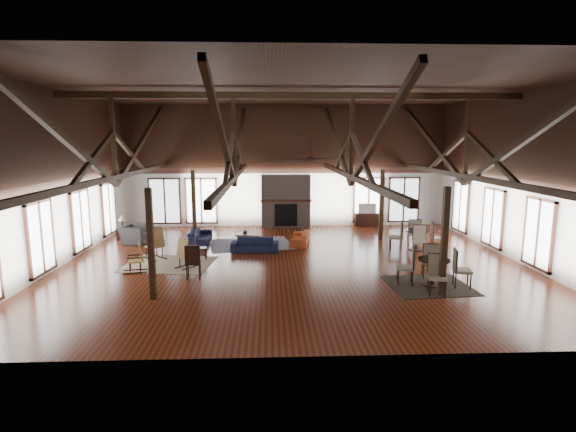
{
  "coord_description": "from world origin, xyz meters",
  "views": [
    {
      "loc": [
        -0.81,
        -15.38,
        4.29
      ],
      "look_at": [
        -0.13,
        1.0,
        1.51
      ],
      "focal_mm": 28.0,
      "sensor_mm": 36.0,
      "label": 1
    }
  ],
  "objects_px": {
    "sofa_navy_left": "(200,237)",
    "cafe_table_near": "(434,267)",
    "sofa_navy_front": "(255,245)",
    "tv_console": "(368,219)",
    "coffee_table": "(249,235)",
    "cafe_table_far": "(417,236)",
    "sofa_orange": "(300,238)",
    "armchair": "(136,234)"
  },
  "relations": [
    {
      "from": "cafe_table_near",
      "to": "sofa_navy_front",
      "type": "bearing_deg",
      "value": 141.19
    },
    {
      "from": "sofa_navy_left",
      "to": "cafe_table_near",
      "type": "distance_m",
      "value": 9.73
    },
    {
      "from": "sofa_navy_front",
      "to": "armchair",
      "type": "xyz_separation_m",
      "value": [
        -5.05,
        1.65,
        0.12
      ]
    },
    {
      "from": "coffee_table",
      "to": "cafe_table_far",
      "type": "bearing_deg",
      "value": -1.39
    },
    {
      "from": "cafe_table_near",
      "to": "cafe_table_far",
      "type": "relative_size",
      "value": 1.01
    },
    {
      "from": "coffee_table",
      "to": "cafe_table_far",
      "type": "distance_m",
      "value": 6.8
    },
    {
      "from": "sofa_navy_left",
      "to": "tv_console",
      "type": "height_order",
      "value": "tv_console"
    },
    {
      "from": "sofa_orange",
      "to": "tv_console",
      "type": "distance_m",
      "value": 5.35
    },
    {
      "from": "coffee_table",
      "to": "tv_console",
      "type": "xyz_separation_m",
      "value": [
        5.84,
        3.71,
        -0.02
      ]
    },
    {
      "from": "sofa_navy_left",
      "to": "tv_console",
      "type": "distance_m",
      "value": 8.66
    },
    {
      "from": "armchair",
      "to": "cafe_table_far",
      "type": "distance_m",
      "value": 11.53
    },
    {
      "from": "sofa_navy_front",
      "to": "armchair",
      "type": "relative_size",
      "value": 1.55
    },
    {
      "from": "sofa_navy_front",
      "to": "cafe_table_near",
      "type": "distance_m",
      "value": 6.98
    },
    {
      "from": "cafe_table_far",
      "to": "tv_console",
      "type": "xyz_separation_m",
      "value": [
        -0.81,
        5.14,
        -0.23
      ]
    },
    {
      "from": "sofa_navy_front",
      "to": "coffee_table",
      "type": "distance_m",
      "value": 1.41
    },
    {
      "from": "sofa_navy_left",
      "to": "sofa_orange",
      "type": "height_order",
      "value": "sofa_navy_left"
    },
    {
      "from": "sofa_navy_front",
      "to": "tv_console",
      "type": "distance_m",
      "value": 7.52
    },
    {
      "from": "sofa_orange",
      "to": "tv_console",
      "type": "xyz_separation_m",
      "value": [
        3.7,
        3.87,
        0.07
      ]
    },
    {
      "from": "sofa_orange",
      "to": "tv_console",
      "type": "relative_size",
      "value": 1.34
    },
    {
      "from": "sofa_orange",
      "to": "cafe_table_near",
      "type": "distance_m",
      "value": 6.66
    },
    {
      "from": "sofa_navy_left",
      "to": "sofa_orange",
      "type": "distance_m",
      "value": 4.18
    },
    {
      "from": "cafe_table_far",
      "to": "tv_console",
      "type": "distance_m",
      "value": 5.21
    },
    {
      "from": "sofa_navy_left",
      "to": "coffee_table",
      "type": "xyz_separation_m",
      "value": [
        2.03,
        -0.1,
        0.06
      ]
    },
    {
      "from": "tv_console",
      "to": "armchair",
      "type": "bearing_deg",
      "value": -162.05
    },
    {
      "from": "coffee_table",
      "to": "cafe_table_near",
      "type": "bearing_deg",
      "value": -34.29
    },
    {
      "from": "sofa_navy_front",
      "to": "armchair",
      "type": "height_order",
      "value": "armchair"
    },
    {
      "from": "armchair",
      "to": "sofa_navy_front",
      "type": "bearing_deg",
      "value": -97.16
    },
    {
      "from": "sofa_navy_left",
      "to": "sofa_navy_front",
      "type": "bearing_deg",
      "value": -122.68
    },
    {
      "from": "sofa_orange",
      "to": "cafe_table_near",
      "type": "height_order",
      "value": "cafe_table_near"
    },
    {
      "from": "sofa_navy_left",
      "to": "armchair",
      "type": "relative_size",
      "value": 1.71
    },
    {
      "from": "coffee_table",
      "to": "sofa_orange",
      "type": "bearing_deg",
      "value": 6.64
    },
    {
      "from": "armchair",
      "to": "cafe_table_far",
      "type": "xyz_separation_m",
      "value": [
        11.4,
        -1.71,
        0.18
      ]
    },
    {
      "from": "sofa_navy_front",
      "to": "armchair",
      "type": "bearing_deg",
      "value": 165.41
    },
    {
      "from": "tv_console",
      "to": "cafe_table_near",
      "type": "bearing_deg",
      "value": -90.6
    },
    {
      "from": "sofa_navy_left",
      "to": "tv_console",
      "type": "bearing_deg",
      "value": -65.85
    },
    {
      "from": "sofa_navy_left",
      "to": "cafe_table_near",
      "type": "xyz_separation_m",
      "value": [
        7.77,
        -5.84,
        0.27
      ]
    },
    {
      "from": "sofa_navy_front",
      "to": "cafe_table_near",
      "type": "relative_size",
      "value": 0.82
    },
    {
      "from": "sofa_orange",
      "to": "coffee_table",
      "type": "height_order",
      "value": "sofa_orange"
    },
    {
      "from": "cafe_table_near",
      "to": "tv_console",
      "type": "xyz_separation_m",
      "value": [
        0.1,
        9.46,
        -0.24
      ]
    },
    {
      "from": "coffee_table",
      "to": "cafe_table_near",
      "type": "xyz_separation_m",
      "value": [
        5.74,
        -5.74,
        0.22
      ]
    },
    {
      "from": "coffee_table",
      "to": "cafe_table_near",
      "type": "distance_m",
      "value": 8.12
    },
    {
      "from": "armchair",
      "to": "sofa_navy_left",
      "type": "bearing_deg",
      "value": -82.94
    }
  ]
}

